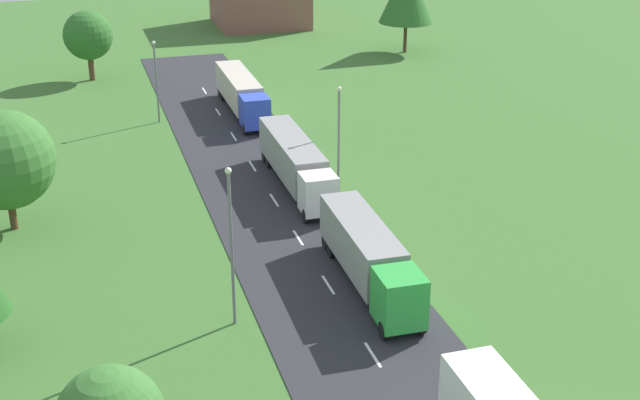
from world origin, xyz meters
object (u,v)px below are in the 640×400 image
at_px(lamppost_second, 231,240).
at_px(lamppost_fourth, 156,77).
at_px(tree_birch, 4,160).
at_px(lamppost_third, 339,128).
at_px(tree_pine, 88,35).
at_px(truck_third, 296,161).
at_px(truck_fourth, 242,92).
at_px(truck_second, 369,255).

height_order(lamppost_second, lamppost_fourth, lamppost_second).
distance_m(lamppost_fourth, tree_birch, 24.52).
height_order(lamppost_third, tree_pine, tree_pine).
bearing_deg(truck_third, lamppost_fourth, 112.62).
bearing_deg(truck_fourth, lamppost_third, -79.25).
height_order(truck_second, tree_birch, tree_birch).
bearing_deg(tree_birch, truck_fourth, 46.37).
xyz_separation_m(lamppost_fourth, tree_birch, (-12.47, -21.10, 0.70)).
bearing_deg(tree_pine, lamppost_fourth, -73.09).
bearing_deg(truck_fourth, truck_third, -89.94).
relative_size(truck_second, truck_fourth, 0.90).
xyz_separation_m(truck_fourth, lamppost_second, (-8.47, -38.17, 3.03)).
bearing_deg(truck_second, tree_pine, 104.10).
xyz_separation_m(truck_second, lamppost_second, (-8.50, -1.85, 3.00)).
bearing_deg(truck_third, lamppost_third, 9.44).
height_order(truck_fourth, lamppost_fourth, lamppost_fourth).
distance_m(truck_third, lamppost_second, 20.43).
xyz_separation_m(truck_fourth, lamppost_third, (3.65, -19.23, 2.14)).
relative_size(truck_third, lamppost_third, 1.88).
height_order(truck_second, truck_third, truck_third).
height_order(truck_second, tree_pine, tree_pine).
height_order(truck_third, lamppost_fourth, lamppost_fourth).
xyz_separation_m(lamppost_third, tree_birch, (-24.18, -2.31, 0.80)).
bearing_deg(tree_pine, truck_third, -70.02).
distance_m(truck_fourth, lamppost_second, 39.21).
xyz_separation_m(truck_second, lamppost_third, (3.61, 17.09, 2.11)).
relative_size(lamppost_third, tree_birch, 0.89).
xyz_separation_m(truck_fourth, tree_pine, (-13.31, 16.82, 2.85)).
bearing_deg(truck_fourth, tree_pine, 128.35).
distance_m(truck_third, lamppost_third, 4.24).
height_order(truck_second, truck_fourth, truck_second).
relative_size(truck_third, tree_pine, 1.86).
distance_m(lamppost_second, lamppost_fourth, 37.74).
distance_m(truck_fourth, tree_pine, 21.63).
bearing_deg(lamppost_third, lamppost_fourth, 121.93).
height_order(truck_third, lamppost_second, lamppost_second).
bearing_deg(tree_pine, truck_second, -75.90).
distance_m(truck_second, tree_pine, 54.86).
height_order(truck_third, tree_birch, tree_birch).
bearing_deg(truck_third, truck_fourth, 90.06).
xyz_separation_m(truck_second, truck_fourth, (-0.04, 36.32, -0.03)).
bearing_deg(tree_birch, truck_third, 4.74).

